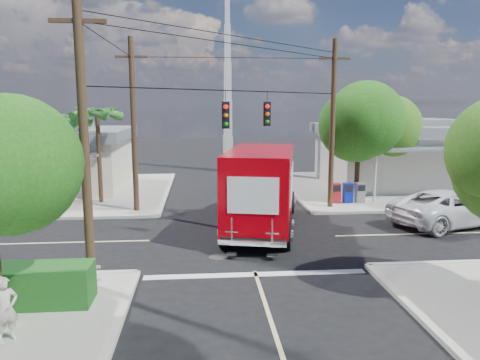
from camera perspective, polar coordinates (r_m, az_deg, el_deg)
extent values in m
plane|color=black|center=(20.15, 0.48, -7.11)|extent=(120.00, 120.00, 0.00)
cube|color=#9F9A8F|center=(33.32, 17.83, -0.85)|extent=(14.00, 14.00, 0.14)
cube|color=#B8B3A3|center=(31.30, 5.92, -1.08)|extent=(0.25, 14.00, 0.14)
cube|color=#B8B3A3|center=(27.12, 23.49, -3.44)|extent=(14.00, 0.25, 0.14)
cube|color=#9F9A8F|center=(32.11, -21.41, -1.42)|extent=(14.00, 14.00, 0.14)
cube|color=#B8B3A3|center=(30.84, -8.85, -1.30)|extent=(0.25, 14.00, 0.14)
cube|color=#B8B3A3|center=(25.62, -25.82, -4.32)|extent=(14.00, 0.25, 0.14)
cube|color=beige|center=(29.84, -1.30, -1.67)|extent=(0.12, 12.00, 0.01)
cube|color=beige|center=(23.28, 25.95, -5.80)|extent=(12.00, 0.12, 0.01)
cube|color=beige|center=(21.68, -27.08, -6.96)|extent=(12.00, 0.12, 0.01)
cube|color=silver|center=(16.09, 1.93, -11.42)|extent=(7.50, 0.40, 0.01)
cube|color=beige|center=(34.57, 19.64, 2.38)|extent=(11.00, 8.00, 3.40)
cube|color=slate|center=(34.40, 19.83, 5.77)|extent=(11.80, 8.80, 0.70)
cube|color=slate|center=(34.38, 19.88, 6.60)|extent=(6.05, 4.40, 0.50)
cube|color=slate|center=(30.09, 23.60, 3.48)|extent=(9.90, 1.80, 0.15)
cylinder|color=silver|center=(27.70, 16.16, 0.43)|extent=(0.12, 0.12, 2.90)
cube|color=beige|center=(33.57, -22.50, 1.85)|extent=(10.00, 8.00, 3.20)
cube|color=slate|center=(33.40, -22.71, 5.17)|extent=(10.80, 8.80, 0.70)
cube|color=slate|center=(33.37, -22.76, 6.02)|extent=(5.50, 4.40, 0.50)
cube|color=slate|center=(28.86, -25.55, 2.73)|extent=(9.00, 1.80, 0.15)
cylinder|color=silver|center=(27.10, -18.01, -0.07)|extent=(0.12, 0.12, 2.70)
cube|color=silver|center=(39.53, -1.48, 3.24)|extent=(0.80, 0.80, 3.00)
cube|color=silver|center=(39.32, -1.50, 7.59)|extent=(0.70, 0.70, 3.00)
cube|color=silver|center=(39.35, -1.52, 11.96)|extent=(0.60, 0.60, 3.00)
cube|color=silver|center=(39.60, -1.54, 16.30)|extent=(0.50, 0.50, 3.00)
cube|color=silver|center=(40.07, -1.56, 20.56)|extent=(0.40, 0.40, 3.00)
cylinder|color=#422D1C|center=(27.77, 14.11, 1.78)|extent=(0.28, 0.28, 4.10)
sphere|color=#195113|center=(27.57, 14.33, 7.07)|extent=(4.10, 4.10, 4.10)
sphere|color=#195113|center=(27.62, 13.42, 7.64)|extent=(3.33, 3.33, 3.33)
sphere|color=#195113|center=(27.41, 15.22, 6.75)|extent=(3.58, 3.58, 3.58)
cylinder|color=#422D1C|center=(30.76, 17.36, 1.87)|extent=(0.28, 0.28, 3.58)
sphere|color=#286615|center=(30.57, 17.57, 6.04)|extent=(3.58, 3.58, 3.58)
sphere|color=#286615|center=(30.59, 16.75, 6.50)|extent=(2.91, 2.91, 2.91)
sphere|color=#286615|center=(30.43, 18.38, 5.77)|extent=(3.14, 3.14, 3.14)
cylinder|color=#422D1C|center=(27.51, -16.78, 2.55)|extent=(0.24, 0.24, 5.00)
cone|color=#2F7128|center=(27.17, -15.17, 8.04)|extent=(0.50, 2.06, 0.98)
cone|color=#2F7128|center=(27.92, -15.60, 8.05)|extent=(1.92, 1.68, 0.98)
cone|color=#2F7128|center=(28.24, -17.07, 7.99)|extent=(2.12, 0.95, 0.98)
cone|color=#2F7128|center=(27.90, -18.52, 7.91)|extent=(1.34, 2.07, 0.98)
cone|color=#2F7128|center=(27.15, -18.90, 7.86)|extent=(1.34, 2.07, 0.98)
cone|color=#2F7128|center=(26.53, -17.87, 7.89)|extent=(2.12, 0.95, 0.98)
cone|color=#2F7128|center=(26.54, -16.17, 7.97)|extent=(1.92, 1.68, 0.98)
cylinder|color=#422D1C|center=(29.45, -19.98, 2.42)|extent=(0.24, 0.24, 4.60)
cone|color=#2F7128|center=(29.06, -18.52, 7.16)|extent=(0.50, 2.06, 0.98)
cone|color=#2F7128|center=(29.82, -18.84, 7.19)|extent=(1.92, 1.68, 0.98)
cone|color=#2F7128|center=(30.18, -20.18, 7.13)|extent=(2.12, 0.95, 0.98)
cone|color=#2F7128|center=(29.88, -21.56, 7.04)|extent=(1.34, 2.07, 0.98)
cone|color=#2F7128|center=(29.13, -22.00, 6.97)|extent=(1.34, 2.07, 0.98)
cone|color=#2F7128|center=(28.49, -21.10, 6.98)|extent=(2.12, 0.95, 0.98)
cone|color=#2F7128|center=(28.46, -19.52, 7.07)|extent=(1.92, 1.68, 0.98)
cylinder|color=#473321|center=(14.50, -18.44, 4.08)|extent=(0.28, 0.28, 9.00)
cube|color=#473321|center=(14.62, -19.18, 17.86)|extent=(1.60, 0.12, 0.12)
cylinder|color=#473321|center=(25.45, 11.20, 6.45)|extent=(0.28, 0.28, 9.00)
cube|color=#473321|center=(25.52, 11.46, 14.32)|extent=(1.60, 0.12, 0.12)
cylinder|color=#473321|center=(24.70, -12.83, 6.31)|extent=(0.28, 0.28, 9.00)
cube|color=#473321|center=(24.78, -13.13, 14.42)|extent=(1.60, 0.12, 0.12)
cylinder|color=black|center=(19.33, 0.51, 10.80)|extent=(10.43, 10.43, 0.04)
cube|color=black|center=(18.47, -1.76, 7.92)|extent=(0.30, 0.24, 1.05)
sphere|color=red|center=(18.33, -1.74, 8.94)|extent=(0.20, 0.20, 0.20)
cube|color=black|center=(20.55, 3.30, 8.05)|extent=(0.30, 0.24, 1.05)
sphere|color=red|center=(20.41, 3.37, 8.97)|extent=(0.20, 0.20, 0.20)
cube|color=silver|center=(14.90, -17.27, -10.99)|extent=(0.09, 0.06, 1.00)
cube|color=#A3191E|center=(27.02, 11.59, -1.55)|extent=(0.50, 0.50, 1.10)
cube|color=#07189D|center=(27.22, 13.00, -1.52)|extent=(0.50, 0.50, 1.10)
cube|color=slate|center=(27.45, 14.39, -1.48)|extent=(0.50, 0.50, 1.10)
cube|color=black|center=(21.58, 2.70, -4.40)|extent=(4.19, 8.66, 0.27)
cube|color=#B40009|center=(24.58, 3.37, -0.67)|extent=(2.89, 2.32, 2.35)
cube|color=black|center=(25.24, 3.51, 0.58)|extent=(2.25, 0.74, 1.01)
cube|color=silver|center=(25.66, 3.51, -1.94)|extent=(2.42, 0.65, 0.37)
cube|color=#B40009|center=(20.31, 2.50, -0.65)|extent=(3.94, 6.62, 3.09)
cube|color=white|center=(20.21, 6.34, -0.28)|extent=(0.85, 3.76, 1.39)
cube|color=white|center=(20.44, -1.28, -0.12)|extent=(0.85, 3.76, 1.39)
cube|color=white|center=(17.23, 1.58, -1.91)|extent=(1.88, 0.43, 1.39)
cube|color=silver|center=(17.53, 1.51, -7.65)|extent=(2.56, 0.81, 0.19)
cube|color=silver|center=(17.37, -1.00, -6.34)|extent=(0.48, 0.17, 1.07)
cube|color=silver|center=(17.21, 3.95, -6.51)|extent=(0.48, 0.17, 1.07)
cylinder|color=black|center=(24.70, 0.48, -2.62)|extent=(0.59, 1.22, 1.17)
cylinder|color=black|center=(24.53, 6.19, -2.76)|extent=(0.59, 1.22, 1.17)
cylinder|color=black|center=(18.75, -1.88, -6.51)|extent=(0.59, 1.22, 1.17)
cylinder|color=black|center=(18.52, 5.68, -6.76)|extent=(0.59, 1.22, 1.17)
imported|color=silver|center=(24.23, 24.38, -3.08)|extent=(6.66, 4.64, 1.69)
imported|color=beige|center=(12.64, -26.67, -13.91)|extent=(0.69, 0.67, 1.59)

